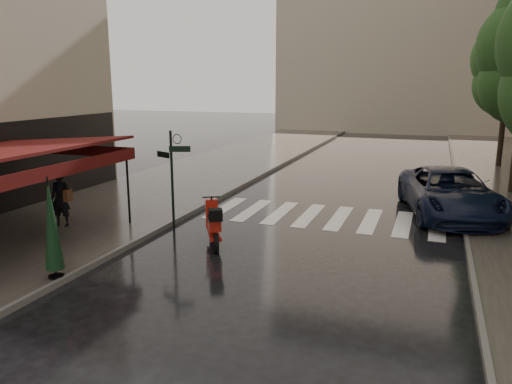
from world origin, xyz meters
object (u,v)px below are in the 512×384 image
Objects in this scene: parked_car at (450,193)px; parasol_front at (51,225)px; scooter at (214,225)px; pedestrian_with_umbrella at (59,174)px.

parked_car is 2.48× the size of parasol_front.
scooter is 8.50m from parked_car.
pedestrian_with_umbrella is 4.47m from parasol_front.
parasol_front is at bearing -145.85° from parked_car.
parked_car is (6.31, 5.69, 0.22)m from scooter.
pedestrian_with_umbrella is at bearing 152.36° from scooter.
parked_car is 12.76m from parasol_front.
parasol_front is at bearing -63.00° from pedestrian_with_umbrella.
pedestrian_with_umbrella is 0.43× the size of parked_car.
parasol_front is (-8.65, -9.36, 0.58)m from parked_car.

